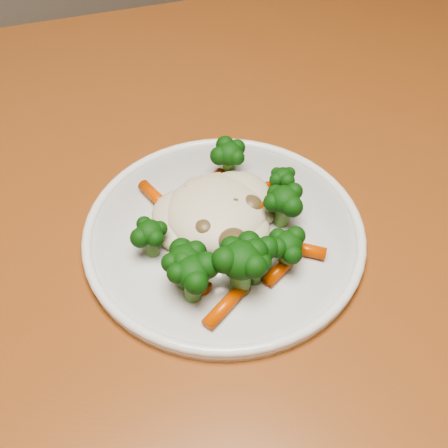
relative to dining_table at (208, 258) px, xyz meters
name	(u,v)px	position (x,y,z in m)	size (l,w,h in m)	color
dining_table	(208,258)	(0.00, 0.00, 0.00)	(1.48, 1.16, 0.75)	brown
plate	(224,234)	(-0.01, -0.05, 0.09)	(0.27, 0.27, 0.01)	white
meal	(226,228)	(-0.01, -0.06, 0.12)	(0.18, 0.19, 0.05)	beige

